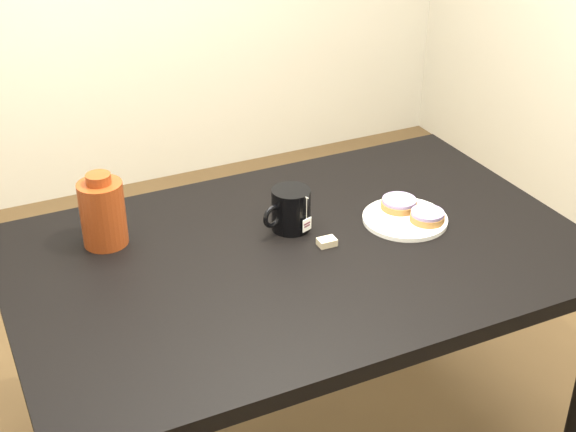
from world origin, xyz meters
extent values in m
cube|color=black|center=(0.00, 0.00, 0.73)|extent=(1.40, 0.90, 0.04)
cylinder|color=black|center=(-0.64, 0.39, 0.35)|extent=(0.06, 0.06, 0.71)
cylinder|color=black|center=(0.64, 0.39, 0.35)|extent=(0.06, 0.06, 0.71)
cylinder|color=white|center=(0.31, 0.01, 0.76)|extent=(0.22, 0.22, 0.01)
torus|color=white|center=(0.31, 0.01, 0.76)|extent=(0.22, 0.22, 0.01)
cylinder|color=brown|center=(0.32, 0.06, 0.77)|extent=(0.13, 0.13, 0.02)
cylinder|color=gray|center=(0.32, 0.06, 0.78)|extent=(0.12, 0.12, 0.01)
cylinder|color=brown|center=(0.35, -0.03, 0.77)|extent=(0.12, 0.12, 0.02)
cylinder|color=gray|center=(0.35, -0.03, 0.78)|extent=(0.11, 0.11, 0.01)
cylinder|color=black|center=(0.02, 0.10, 0.81)|extent=(0.13, 0.13, 0.11)
cylinder|color=black|center=(0.02, 0.10, 0.85)|extent=(0.09, 0.09, 0.00)
torus|color=black|center=(-0.04, 0.08, 0.81)|extent=(0.06, 0.03, 0.06)
cylinder|color=beige|center=(0.04, 0.05, 0.83)|extent=(0.00, 0.00, 0.06)
cube|color=white|center=(0.04, 0.05, 0.78)|extent=(0.03, 0.01, 0.03)
cube|color=#C6B793|center=(0.07, -0.01, 0.76)|extent=(0.05, 0.03, 0.02)
cylinder|color=#5C1F0C|center=(-0.42, 0.24, 0.83)|extent=(0.11, 0.11, 0.17)
cylinder|color=#5C1F0C|center=(-0.42, 0.24, 0.93)|extent=(0.06, 0.06, 0.02)
camera|label=1|loc=(-0.75, -1.50, 1.78)|focal=50.00mm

